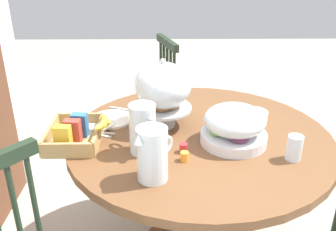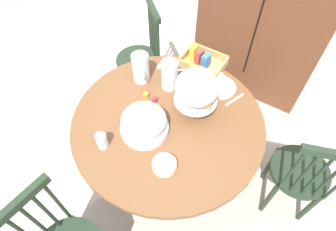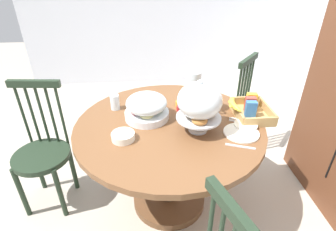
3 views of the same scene
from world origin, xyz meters
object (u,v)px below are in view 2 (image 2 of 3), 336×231
Objects in this scene: windsor_chair_facing_door at (141,60)px; orange_juice_pitcher at (170,76)px; cereal_basket at (201,61)px; china_plate_large at (220,87)px; windsor_chair_by_cabinet at (300,174)px; dining_table at (168,137)px; cereal_bowl at (164,165)px; fruit_platter_covered at (144,122)px; pastry_stand_with_dome at (197,89)px; drinking_glass at (102,141)px; china_plate_small at (215,78)px; milk_pitcher at (141,69)px.

orange_juice_pitcher is (0.54, -0.36, 0.39)m from windsor_chair_facing_door.
cereal_basket is 1.44× the size of china_plate_large.
windsor_chair_by_cabinet reaches higher than orange_juice_pitcher.
dining_table is 0.51m from china_plate_large.
windsor_chair_facing_door reaches higher than orange_juice_pitcher.
cereal_bowl reaches higher than dining_table.
pastry_stand_with_dome is at bearing 60.62° from fruit_platter_covered.
orange_juice_pitcher is (-0.25, 0.09, -0.10)m from pastry_stand_with_dome.
windsor_chair_facing_door is 8.86× the size of drinking_glass.
china_plate_small is at bearing 92.20° from pastry_stand_with_dome.
windsor_chair_facing_door is 0.71m from cereal_basket.
windsor_chair_by_cabinet is at bearing 7.17° from pastry_stand_with_dome.
orange_juice_pitcher is at bearing 119.51° from cereal_bowl.
cereal_basket is at bearing 96.63° from dining_table.
cereal_basket is at bearing 154.41° from china_plate_small.
pastry_stand_with_dome is 0.36m from china_plate_small.
fruit_platter_covered reaches higher than cereal_basket.
dining_table is 5.79× the size of milk_pitcher.
dining_table is 0.62m from cereal_basket.
pastry_stand_with_dome is at bearing -172.83° from windsor_chair_by_cabinet.
pastry_stand_with_dome is 0.65m from drinking_glass.
windsor_chair_facing_door is 0.75m from orange_juice_pitcher.
pastry_stand_with_dome is at bearing -103.06° from china_plate_large.
fruit_platter_covered is (-0.96, -0.42, 0.37)m from windsor_chair_by_cabinet.
cereal_bowl is at bearing 11.67° from drinking_glass.
windsor_chair_facing_door reaches higher than drinking_glass.
cereal_basket is at bearing 104.82° from cereal_bowl.
windsor_chair_by_cabinet is at bearing 2.71° from milk_pitcher.
dining_table is 5.68× the size of orange_juice_pitcher.
cereal_basket is 2.26× the size of cereal_bowl.
drinking_glass is (-0.39, -0.81, 0.05)m from china_plate_large.
dining_table is 1.28× the size of windsor_chair_by_cabinet.
pastry_stand_with_dome reaches higher than windsor_chair_by_cabinet.
pastry_stand_with_dome is 2.29× the size of china_plate_small.
china_plate_small reaches higher than dining_table.
windsor_chair_facing_door is 3.25× the size of fruit_platter_covered.
fruit_platter_covered is (-0.08, -0.15, 0.29)m from dining_table.
cereal_bowl is at bearing -61.19° from dining_table.
milk_pitcher is at bearing -148.28° from china_plate_small.
dining_table is at bearing 118.81° from cereal_bowl.
cereal_basket is 0.17m from china_plate_small.
orange_juice_pitcher is 0.37m from china_plate_large.
milk_pitcher is 1.44× the size of china_plate_small.
china_plate_large is at bearing -29.10° from cereal_basket.
windsor_chair_by_cabinet is 1.33m from drinking_glass.
milk_pitcher is 0.53m from china_plate_small.
cereal_basket is at bearing 112.96° from pastry_stand_with_dome.
pastry_stand_with_dome is 1.09× the size of cereal_basket.
fruit_platter_covered is 1.39× the size of milk_pitcher.
china_plate_large is 0.73m from cereal_bowl.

